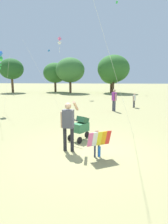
# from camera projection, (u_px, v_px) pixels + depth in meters

# --- Properties ---
(ground_plane) EXTENTS (120.00, 120.00, 0.00)m
(ground_plane) POSITION_uv_depth(u_px,v_px,m) (86.00, 151.00, 6.99)
(ground_plane) COLOR #938E5B
(treeline_distant) EXTENTS (38.51, 5.72, 5.81)m
(treeline_distant) POSITION_uv_depth(u_px,v_px,m) (95.00, 71.00, 30.15)
(treeline_distant) COLOR brown
(treeline_distant) RESTS_ON ground
(child_with_butterfly_kite) EXTENTS (0.80, 0.51, 0.94)m
(child_with_butterfly_kite) POSITION_uv_depth(u_px,v_px,m) (98.00, 141.00, 6.36)
(child_with_butterfly_kite) COLOR #33384C
(child_with_butterfly_kite) RESTS_ON ground
(person_adult_flyer) EXTENTS (0.63, 0.54, 1.85)m
(person_adult_flyer) POSITION_uv_depth(u_px,v_px,m) (68.00, 122.00, 6.83)
(person_adult_flyer) COLOR #232328
(person_adult_flyer) RESTS_ON ground
(stroller) EXTENTS (0.90, 1.05, 1.03)m
(stroller) POSITION_uv_depth(u_px,v_px,m) (81.00, 126.00, 8.11)
(stroller) COLOR black
(stroller) RESTS_ON ground
(kite_orange_delta) EXTENTS (1.85, 2.24, 4.41)m
(kite_orange_delta) POSITION_uv_depth(u_px,v_px,m) (0.00, 56.00, 13.71)
(kite_orange_delta) COLOR blue
(kite_orange_delta) RESTS_ON ground
(kite_blue_high) EXTENTS (2.24, 1.99, 5.43)m
(kite_blue_high) POSITION_uv_depth(u_px,v_px,m) (59.00, 42.00, 13.84)
(kite_blue_high) COLOR pink
(kite_blue_high) RESTS_ON ground
(distant_kites_cluster) EXTENTS (29.36, 14.09, 11.11)m
(distant_kites_cluster) POSITION_uv_depth(u_px,v_px,m) (97.00, 1.00, 25.84)
(distant_kites_cluster) COLOR black
(person_couple_left) EXTENTS (0.35, 0.50, 1.69)m
(person_couple_left) POSITION_uv_depth(u_px,v_px,m) (114.00, 98.00, 14.62)
(person_couple_left) COLOR #33384C
(person_couple_left) RESTS_ON ground
(person_back_turned) EXTENTS (0.28, 0.34, 1.24)m
(person_back_turned) POSITION_uv_depth(u_px,v_px,m) (134.00, 99.00, 16.37)
(person_back_turned) COLOR #4C4C51
(person_back_turned) RESTS_ON ground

